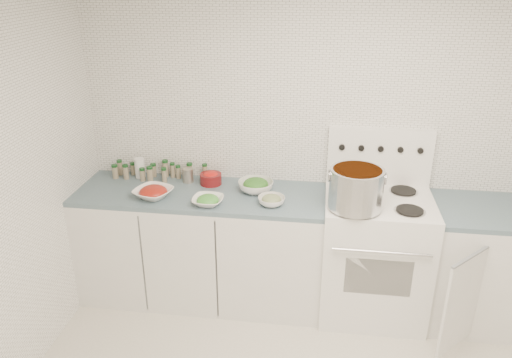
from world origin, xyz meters
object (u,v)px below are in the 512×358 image
Objects in this scene: stock_pot at (356,187)px; bowl_tomato at (153,192)px; bowl_snowpea at (208,200)px; stove at (374,252)px.

bowl_tomato is (-1.43, 0.06, -0.16)m from stock_pot.
bowl_snowpea is (0.42, -0.06, -0.01)m from bowl_tomato.
stove reaches higher than bowl_snowpea.
stove is 3.58× the size of stock_pot.
bowl_tomato is at bearing -175.66° from stove.
stock_pot is (-0.19, -0.18, 0.60)m from stove.
stove is 1.29m from bowl_snowpea.
bowl_snowpea is at bearing -8.43° from bowl_tomato.
stove is 0.65m from stock_pot.
bowl_tomato is 0.42m from bowl_snowpea.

